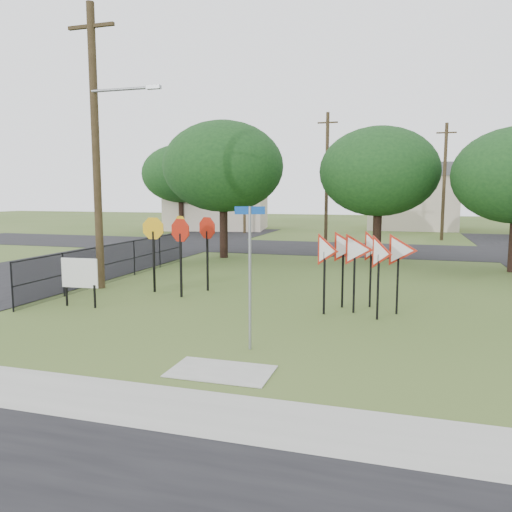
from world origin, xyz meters
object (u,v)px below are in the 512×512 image
at_px(stop_sign_cluster, 180,237).
at_px(info_board, 80,275).
at_px(street_name_sign, 250,269).
at_px(yield_sign_cluster, 362,253).

bearing_deg(stop_sign_cluster, info_board, -121.36).
bearing_deg(info_board, street_name_sign, -21.87).
bearing_deg(info_board, yield_sign_cluster, 11.84).
height_order(stop_sign_cluster, info_board, stop_sign_cluster).
xyz_separation_m(yield_sign_cluster, info_board, (-8.29, -1.74, -0.75)).
relative_size(street_name_sign, info_board, 2.11).
bearing_deg(stop_sign_cluster, street_name_sign, -52.53).
distance_m(street_name_sign, info_board, 6.75).
relative_size(stop_sign_cluster, yield_sign_cluster, 0.90).
xyz_separation_m(street_name_sign, stop_sign_cluster, (-4.31, 5.63, 0.14)).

